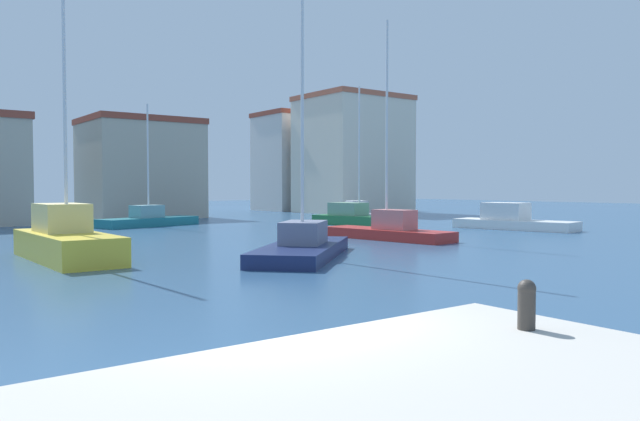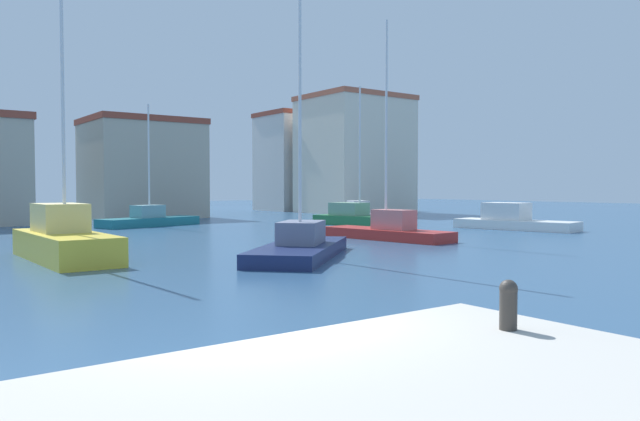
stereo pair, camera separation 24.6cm
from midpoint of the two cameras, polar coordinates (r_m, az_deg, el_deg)
water at (r=32.16m, az=-0.83°, el=-2.52°), size 160.00×160.00×0.00m
mooring_bollard at (r=6.93m, az=18.18°, el=-8.17°), size 0.20×0.20×0.54m
sailboat_red_far_left at (r=31.05m, az=6.57°, el=-1.74°), size 2.90×7.49×11.03m
sailboat_teal_inner_mooring at (r=42.73m, az=-15.52°, el=-0.78°), size 7.44×4.07×8.21m
sailboat_green_outer_mooring at (r=42.18m, az=3.62°, el=-0.60°), size 3.44×7.17×9.51m
motorboat_grey_distant_east at (r=51.43m, az=3.77°, el=-0.24°), size 5.15×7.79×1.49m
motorboat_white_center_channel at (r=40.05m, az=17.69°, el=-0.86°), size 3.56×7.79×1.67m
sailboat_navy_near_pier at (r=23.03m, az=-1.54°, el=-3.20°), size 7.27×7.04×11.62m
sailboat_yellow_mid_harbor at (r=24.01m, az=-22.54°, el=-2.51°), size 2.31×6.89×10.94m
warehouse_block at (r=55.08m, az=-16.18°, el=3.80°), size 9.12×8.19×8.50m
yacht_club at (r=63.40m, az=3.37°, el=5.26°), size 9.84×8.84×12.02m
harbor_office at (r=71.01m, az=-0.80°, el=4.54°), size 11.91×6.79×11.02m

